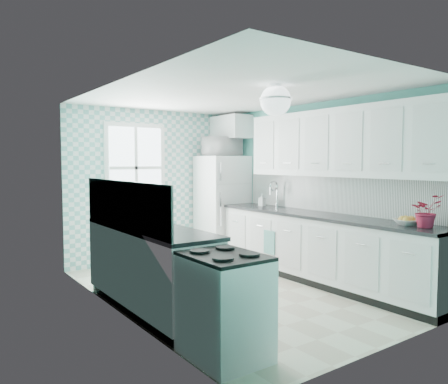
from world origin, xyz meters
TOP-DOWN VIEW (x-y plane):
  - floor at (0.00, 0.00)m, footprint 3.00×4.40m
  - ceiling at (0.00, 0.00)m, footprint 3.00×4.40m
  - wall_back at (0.00, 2.21)m, footprint 3.00×0.02m
  - wall_front at (0.00, -2.21)m, footprint 3.00×0.02m
  - wall_left at (-1.51, 0.00)m, footprint 0.02×4.40m
  - wall_right at (1.51, 0.00)m, footprint 0.02×4.40m
  - accent_wall at (0.00, 2.19)m, footprint 3.00×0.01m
  - window at (-0.35, 2.16)m, footprint 1.04×0.05m
  - backsplash_right at (1.49, -0.40)m, footprint 0.02×3.60m
  - backsplash_left at (-1.49, -0.07)m, footprint 0.02×2.15m
  - upper_cabinets_right at (1.33, -0.60)m, footprint 0.33×3.20m
  - upper_cabinet_fridge at (1.30, 1.83)m, footprint 0.40×0.74m
  - ceiling_light at (0.00, -0.80)m, footprint 0.34×0.34m
  - base_cabinets_right at (1.20, -0.40)m, footprint 0.60×3.60m
  - countertop_right at (1.19, -0.40)m, footprint 0.63×3.60m
  - base_cabinets_left at (-1.20, -0.07)m, footprint 0.60×2.15m
  - countertop_left at (-1.19, -0.07)m, footprint 0.63×2.15m
  - fridge at (1.11, 1.79)m, footprint 0.76×0.75m
  - stove at (-1.20, -1.51)m, footprint 0.58×0.72m
  - sink at (1.20, 0.69)m, footprint 0.53×0.45m
  - rug at (0.19, 0.32)m, footprint 0.89×1.09m
  - dish_towel at (0.89, 0.29)m, footprint 0.08×0.22m
  - fruit_bowl at (1.20, -1.67)m, footprint 0.36×0.36m
  - potted_plant at (1.20, -1.89)m, footprint 0.39×0.36m
  - soap_bottle at (1.25, 0.89)m, footprint 0.11×0.11m
  - microwave at (1.11, 1.79)m, footprint 0.61×0.42m

SIDE VIEW (x-z plane):
  - floor at x=0.00m, z-range -0.02..0.00m
  - rug at x=0.19m, z-range 0.00..0.02m
  - base_cabinets_right at x=1.20m, z-range 0.00..0.90m
  - base_cabinets_left at x=-1.20m, z-range 0.00..0.90m
  - stove at x=-1.20m, z-range 0.02..0.89m
  - dish_towel at x=0.89m, z-range 0.31..0.65m
  - fridge at x=1.11m, z-range 0.00..1.75m
  - countertop_right at x=1.19m, z-range 0.90..0.94m
  - countertop_left at x=-1.19m, z-range 0.90..0.94m
  - sink at x=1.20m, z-range 0.66..1.20m
  - fruit_bowl at x=1.20m, z-range 0.94..1.01m
  - soap_bottle at x=1.25m, z-range 0.94..1.14m
  - potted_plant at x=1.20m, z-range 0.94..1.30m
  - backsplash_right at x=1.49m, z-range 0.94..1.45m
  - backsplash_left at x=-1.49m, z-range 0.94..1.45m
  - wall_back at x=0.00m, z-range 0.00..2.50m
  - wall_front at x=0.00m, z-range 0.00..2.50m
  - wall_left at x=-1.51m, z-range 0.00..2.50m
  - wall_right at x=1.51m, z-range 0.00..2.50m
  - accent_wall at x=0.00m, z-range 0.00..2.50m
  - window at x=-0.35m, z-range 0.83..2.27m
  - upper_cabinets_right at x=1.33m, z-range 1.45..2.35m
  - microwave at x=1.11m, z-range 1.75..2.08m
  - upper_cabinet_fridge at x=1.30m, z-range 2.05..2.45m
  - ceiling_light at x=0.00m, z-range 2.15..2.50m
  - ceiling at x=0.00m, z-range 2.50..2.52m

